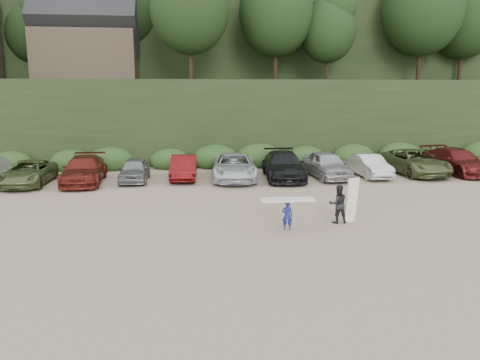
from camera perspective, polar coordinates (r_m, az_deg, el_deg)
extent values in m
plane|color=tan|center=(18.77, 6.54, -5.51)|extent=(120.00, 120.00, 0.00)
cube|color=black|center=(39.79, -0.71, 7.64)|extent=(80.00, 14.00, 6.00)
cube|color=black|center=(57.72, -2.68, 13.62)|extent=(90.00, 30.00, 16.00)
ellipsoid|color=black|center=(40.13, -0.73, 19.12)|extent=(66.00, 12.00, 10.00)
cube|color=#2B491E|center=(32.55, -0.25, 2.65)|extent=(46.20, 2.00, 1.20)
cube|color=brown|center=(42.31, -17.94, 14.10)|extent=(8.00, 6.00, 4.00)
imported|color=#566339|center=(28.93, -24.44, 0.79)|extent=(2.29, 4.93, 1.37)
imported|color=maroon|center=(28.28, -18.47, 1.17)|extent=(2.37, 5.38, 1.54)
imported|color=gray|center=(28.10, -12.73, 1.22)|extent=(1.64, 3.99, 1.35)
imported|color=maroon|center=(28.27, -6.86, 1.53)|extent=(1.70, 4.36, 1.41)
imported|color=silver|center=(27.89, -0.71, 1.62)|extent=(2.97, 5.74, 1.55)
imported|color=black|center=(28.30, 5.31, 1.78)|extent=(2.68, 5.72, 1.61)
imported|color=#A9A8AD|center=(28.94, 10.54, 1.85)|extent=(2.21, 4.86, 1.62)
imported|color=silver|center=(29.89, 15.49, 1.68)|extent=(1.61, 4.21, 1.37)
imported|color=#535F37|center=(31.68, 20.51, 2.06)|extent=(2.94, 5.77, 1.56)
imported|color=maroon|center=(33.00, 24.90, 2.10)|extent=(2.68, 5.68, 1.60)
imported|color=navy|center=(18.01, 5.78, -4.34)|extent=(0.45, 0.34, 1.12)
cube|color=white|center=(17.85, 5.82, -2.40)|extent=(2.07, 0.65, 0.08)
imported|color=black|center=(19.21, 11.86, -2.87)|extent=(0.76, 0.59, 1.56)
cube|color=white|center=(19.36, 13.45, -2.41)|extent=(0.58, 0.43, 1.84)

